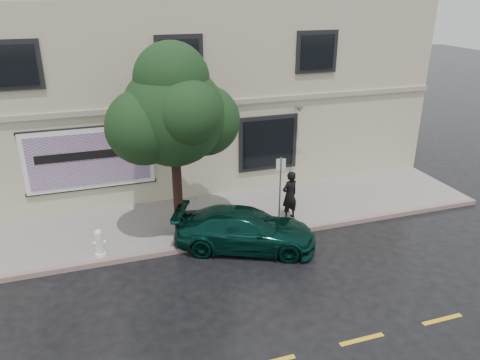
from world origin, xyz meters
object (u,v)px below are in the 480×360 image
object	(u,v)px
pedestrian	(290,195)
street_tree	(173,116)
fire_hydrant	(100,243)
car	(245,229)

from	to	relation	value
pedestrian	street_tree	size ratio (longest dim) A/B	0.32
pedestrian	fire_hydrant	bearing A→B (deg)	-12.55
car	fire_hydrant	xyz separation A→B (m)	(-4.20, 0.65, -0.05)
car	pedestrian	size ratio (longest dim) A/B	2.50
pedestrian	fire_hydrant	world-z (taller)	pedestrian
car	street_tree	world-z (taller)	street_tree
pedestrian	fire_hydrant	distance (m)	6.16
car	pedestrian	xyz separation A→B (m)	(1.92, 1.11, 0.38)
car	fire_hydrant	size ratio (longest dim) A/B	5.00
car	pedestrian	distance (m)	2.25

